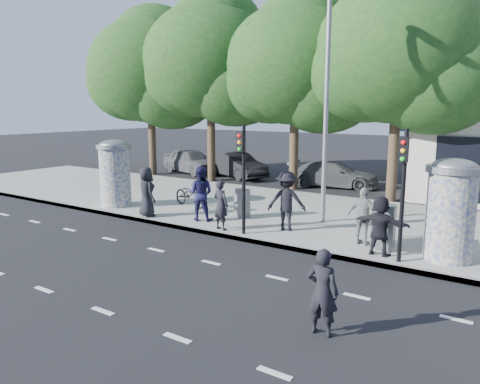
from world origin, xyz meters
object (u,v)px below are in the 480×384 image
Objects in this scene: cabinet_left at (242,203)px; man_road at (323,292)px; traffic_pole_near at (243,168)px; car_left at (191,161)px; ad_column_right at (451,208)px; traffic_pole_far at (403,182)px; street_lamp at (326,85)px; ped_f at (380,226)px; car_right at (333,174)px; bicycle at (190,194)px; ped_e at (364,216)px; ped_c at (200,193)px; ped_d at (287,201)px; ad_column_left at (115,171)px; ped_a at (147,192)px; ped_b at (221,205)px; cabinet_right at (383,227)px; car_mid at (236,165)px.

man_road is at bearing -32.76° from cabinet_left.
traffic_pole_near reaches higher than car_left.
ad_column_right is 0.78× the size of traffic_pole_far.
street_lamp is 4.96× the size of ped_f.
car_right is (9.33, 0.16, -0.10)m from car_left.
bicycle is at bearing 149.58° from car_right.
car_right is at bearing 97.90° from traffic_pole_near.
bicycle is 0.40× the size of car_right.
ped_e is at bearing 177.91° from ad_column_right.
ped_c is 3.16m from ped_d.
bicycle is at bearing -40.57° from man_road.
ped_e is 10.84m from car_right.
ad_column_left reaches higher than cabinet_left.
ped_d is at bearing -112.10° from car_left.
ad_column_right reaches higher than car_right.
street_lamp reaches higher than ped_a.
ped_b is at bearing -129.44° from street_lamp.
ad_column_left is 12.40m from ad_column_right.
cabinet_right is (8.15, -1.35, 0.15)m from bicycle.
traffic_pole_far is at bearing -3.39° from cabinet_left.
ped_d is (0.89, 1.20, -1.13)m from traffic_pole_near.
ad_column_right is at bearing -156.46° from car_right.
ped_c is (4.37, -0.02, -0.43)m from ad_column_left.
traffic_pole_far is (11.40, -0.71, 0.69)m from ad_column_left.
ad_column_right is at bearing 0.92° from ad_column_left.
ped_d is 1.86× the size of cabinet_left.
ad_column_left is 12.39m from man_road.
ped_b is 14.36m from car_left.
ped_e is (-1.29, 0.99, -1.24)m from traffic_pole_far.
ped_a is (2.39, -0.65, -0.49)m from ad_column_left.
ad_column_left is 2.11× the size of cabinet_right.
cabinet_right is 0.28× the size of car_right.
ped_c is (-7.03, 0.68, -1.13)m from traffic_pole_far.
ped_b is at bearing -41.93° from man_road.
car_left is at bearing -37.10° from ped_b.
ped_a is 1.07× the size of ped_e.
ped_a reaches higher than man_road.
car_mid is at bearing 94.95° from ad_column_left.
car_right is (-0.59, 10.55, -0.30)m from ped_b.
ped_c is at bearing -114.23° from cabinet_left.
traffic_pole_far reaches higher than cabinet_left.
ad_column_right is at bearing -6.47° from cabinet_right.
bicycle is at bearing 31.28° from ad_column_left.
street_lamp reaches higher than traffic_pole_near.
street_lamp is at bearing -173.03° from car_right.
car_mid is at bearing -54.01° from man_road.
traffic_pole_near reaches higher than man_road.
traffic_pole_far is 0.78× the size of car_mid.
ped_e is at bearing 166.10° from cabinet_right.
ad_column_left is at bearing -18.85° from ped_d.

